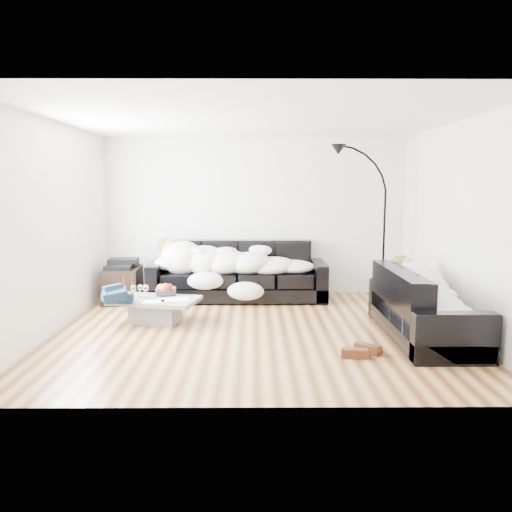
{
  "coord_description": "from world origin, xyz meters",
  "views": [
    {
      "loc": [
        -0.04,
        -6.13,
        1.8
      ],
      "look_at": [
        0.0,
        0.3,
        0.9
      ],
      "focal_mm": 35.0,
      "sensor_mm": 36.0,
      "label": 1
    }
  ],
  "objects_px": {
    "sofa_right": "(424,304)",
    "floor_lamp": "(384,234)",
    "sleeper_back": "(238,259)",
    "wine_glass_c": "(146,292)",
    "av_cabinet": "(123,285)",
    "coffee_table": "(155,310)",
    "sofa_back": "(238,271)",
    "wine_glass_a": "(140,291)",
    "candle_right": "(132,287)",
    "wine_glass_b": "(133,292)",
    "candle_left": "(124,286)",
    "shoes": "(361,351)",
    "fruit_bowl": "(166,289)",
    "stereo": "(122,264)",
    "sleeper_right": "(425,286)"
  },
  "relations": [
    {
      "from": "sofa_right",
      "to": "floor_lamp",
      "type": "bearing_deg",
      "value": 0.85
    },
    {
      "from": "sofa_back",
      "to": "sleeper_right",
      "type": "relative_size",
      "value": 1.61
    },
    {
      "from": "candle_left",
      "to": "stereo",
      "type": "relative_size",
      "value": 0.57
    },
    {
      "from": "wine_glass_c",
      "to": "floor_lamp",
      "type": "distance_m",
      "value": 3.7
    },
    {
      "from": "sleeper_back",
      "to": "sleeper_right",
      "type": "xyz_separation_m",
      "value": [
        2.29,
        -2.02,
        -0.02
      ]
    },
    {
      "from": "sofa_back",
      "to": "coffee_table",
      "type": "relative_size",
      "value": 2.49
    },
    {
      "from": "sleeper_back",
      "to": "candle_left",
      "type": "distance_m",
      "value": 1.92
    },
    {
      "from": "floor_lamp",
      "to": "sleeper_right",
      "type": "bearing_deg",
      "value": -106.31
    },
    {
      "from": "candle_left",
      "to": "sofa_right",
      "type": "bearing_deg",
      "value": -12.65
    },
    {
      "from": "wine_glass_a",
      "to": "candle_right",
      "type": "xyz_separation_m",
      "value": [
        -0.14,
        0.12,
        0.02
      ]
    },
    {
      "from": "wine_glass_c",
      "to": "floor_lamp",
      "type": "xyz_separation_m",
      "value": [
        3.45,
        1.17,
        0.65
      ]
    },
    {
      "from": "stereo",
      "to": "shoes",
      "type": "bearing_deg",
      "value": -41.25
    },
    {
      "from": "wine_glass_a",
      "to": "candle_right",
      "type": "height_order",
      "value": "candle_right"
    },
    {
      "from": "sleeper_right",
      "to": "coffee_table",
      "type": "xyz_separation_m",
      "value": [
        -3.35,
        0.67,
        -0.47
      ]
    },
    {
      "from": "sleeper_back",
      "to": "fruit_bowl",
      "type": "height_order",
      "value": "sleeper_back"
    },
    {
      "from": "sleeper_back",
      "to": "candle_left",
      "type": "bearing_deg",
      "value": -142.32
    },
    {
      "from": "fruit_bowl",
      "to": "av_cabinet",
      "type": "bearing_deg",
      "value": 129.43
    },
    {
      "from": "wine_glass_b",
      "to": "coffee_table",
      "type": "bearing_deg",
      "value": -6.71
    },
    {
      "from": "sleeper_back",
      "to": "sleeper_right",
      "type": "distance_m",
      "value": 3.06
    },
    {
      "from": "coffee_table",
      "to": "av_cabinet",
      "type": "distance_m",
      "value": 1.45
    },
    {
      "from": "wine_glass_a",
      "to": "stereo",
      "type": "bearing_deg",
      "value": 115.23
    },
    {
      "from": "sofa_back",
      "to": "fruit_bowl",
      "type": "distance_m",
      "value": 1.54
    },
    {
      "from": "sleeper_right",
      "to": "wine_glass_c",
      "type": "xyz_separation_m",
      "value": [
        -3.47,
        0.68,
        -0.21
      ]
    },
    {
      "from": "candle_left",
      "to": "floor_lamp",
      "type": "distance_m",
      "value": 3.95
    },
    {
      "from": "sofa_right",
      "to": "shoes",
      "type": "xyz_separation_m",
      "value": [
        -0.89,
        -0.66,
        -0.35
      ]
    },
    {
      "from": "fruit_bowl",
      "to": "candle_left",
      "type": "height_order",
      "value": "candle_left"
    },
    {
      "from": "sofa_back",
      "to": "sleeper_back",
      "type": "bearing_deg",
      "value": -90.0
    },
    {
      "from": "sleeper_back",
      "to": "coffee_table",
      "type": "xyz_separation_m",
      "value": [
        -1.06,
        -1.35,
        -0.49
      ]
    },
    {
      "from": "coffee_table",
      "to": "shoes",
      "type": "distance_m",
      "value": 2.8
    },
    {
      "from": "coffee_table",
      "to": "wine_glass_b",
      "type": "height_order",
      "value": "wine_glass_b"
    },
    {
      "from": "sleeper_right",
      "to": "candle_right",
      "type": "height_order",
      "value": "sleeper_right"
    },
    {
      "from": "av_cabinet",
      "to": "candle_left",
      "type": "bearing_deg",
      "value": -78.16
    },
    {
      "from": "wine_glass_c",
      "to": "stereo",
      "type": "distance_m",
      "value": 1.4
    },
    {
      "from": "wine_glass_c",
      "to": "candle_left",
      "type": "bearing_deg",
      "value": 151.61
    },
    {
      "from": "av_cabinet",
      "to": "stereo",
      "type": "distance_m",
      "value": 0.33
    },
    {
      "from": "candle_right",
      "to": "av_cabinet",
      "type": "xyz_separation_m",
      "value": [
        -0.4,
        1.02,
        -0.17
      ]
    },
    {
      "from": "wine_glass_c",
      "to": "sofa_back",
      "type": "bearing_deg",
      "value": 49.81
    },
    {
      "from": "sleeper_back",
      "to": "sofa_right",
      "type": "bearing_deg",
      "value": -41.34
    },
    {
      "from": "sleeper_right",
      "to": "fruit_bowl",
      "type": "bearing_deg",
      "value": 75.14
    },
    {
      "from": "sofa_right",
      "to": "wine_glass_c",
      "type": "height_order",
      "value": "sofa_right"
    },
    {
      "from": "sofa_back",
      "to": "wine_glass_b",
      "type": "relative_size",
      "value": 16.16
    },
    {
      "from": "floor_lamp",
      "to": "wine_glass_a",
      "type": "bearing_deg",
      "value": 179.79
    },
    {
      "from": "sofa_back",
      "to": "wine_glass_a",
      "type": "distance_m",
      "value": 1.82
    },
    {
      "from": "wine_glass_c",
      "to": "wine_glass_b",
      "type": "bearing_deg",
      "value": 170.56
    },
    {
      "from": "sofa_back",
      "to": "floor_lamp",
      "type": "relative_size",
      "value": 1.31
    },
    {
      "from": "candle_left",
      "to": "shoes",
      "type": "distance_m",
      "value": 3.31
    },
    {
      "from": "av_cabinet",
      "to": "coffee_table",
      "type": "bearing_deg",
      "value": -62.87
    },
    {
      "from": "sleeper_back",
      "to": "stereo",
      "type": "distance_m",
      "value": 1.81
    },
    {
      "from": "sleeper_right",
      "to": "wine_glass_a",
      "type": "distance_m",
      "value": 3.65
    },
    {
      "from": "sofa_right",
      "to": "coffee_table",
      "type": "bearing_deg",
      "value": 78.71
    }
  ]
}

